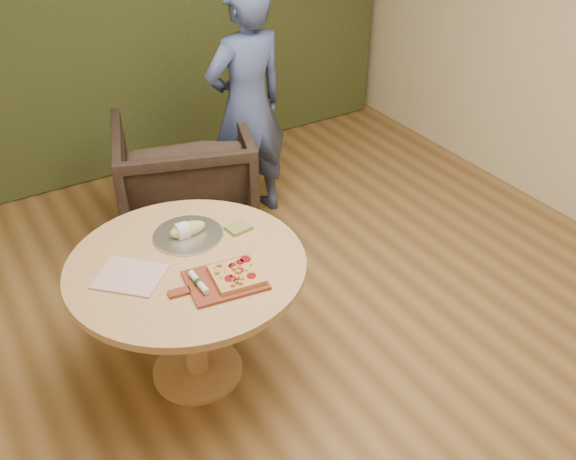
% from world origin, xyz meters
% --- Properties ---
extents(room_shell, '(5.04, 6.04, 2.84)m').
position_xyz_m(room_shell, '(0.00, 0.00, 1.40)').
color(room_shell, olive).
rests_on(room_shell, ground).
extents(pedestal_table, '(1.17, 1.17, 0.75)m').
position_xyz_m(pedestal_table, '(-0.54, 0.45, 0.61)').
color(pedestal_table, tan).
rests_on(pedestal_table, ground).
extents(pizza_paddle, '(0.46, 0.33, 0.01)m').
position_xyz_m(pizza_paddle, '(-0.45, 0.21, 0.76)').
color(pizza_paddle, brown).
rests_on(pizza_paddle, pedestal_table).
extents(flatbread_pizza, '(0.25, 0.25, 0.04)m').
position_xyz_m(flatbread_pizza, '(-0.39, 0.20, 0.78)').
color(flatbread_pizza, '#E0A457').
rests_on(flatbread_pizza, pizza_paddle).
extents(cutlery_roll, '(0.03, 0.20, 0.03)m').
position_xyz_m(cutlery_roll, '(-0.57, 0.24, 0.78)').
color(cutlery_roll, silver).
rests_on(cutlery_roll, pizza_paddle).
extents(newspaper, '(0.39, 0.39, 0.01)m').
position_xyz_m(newspaper, '(-0.81, 0.48, 0.76)').
color(newspaper, white).
rests_on(newspaper, pedestal_table).
extents(serving_tray, '(0.36, 0.36, 0.02)m').
position_xyz_m(serving_tray, '(-0.44, 0.64, 0.76)').
color(serving_tray, silver).
rests_on(serving_tray, pedestal_table).
extents(bread_roll, '(0.19, 0.09, 0.09)m').
position_xyz_m(bread_roll, '(-0.45, 0.64, 0.79)').
color(bread_roll, '#DFC788').
rests_on(bread_roll, serving_tray).
extents(green_packet, '(0.13, 0.12, 0.02)m').
position_xyz_m(green_packet, '(-0.19, 0.57, 0.76)').
color(green_packet, olive).
rests_on(green_packet, pedestal_table).
extents(armchair, '(1.11, 1.07, 0.92)m').
position_xyz_m(armchair, '(0.01, 1.77, 0.46)').
color(armchair, black).
rests_on(armchair, ground).
extents(person_standing, '(0.66, 0.46, 1.70)m').
position_xyz_m(person_standing, '(0.50, 1.74, 0.85)').
color(person_standing, '#3E4D85').
rests_on(person_standing, ground).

